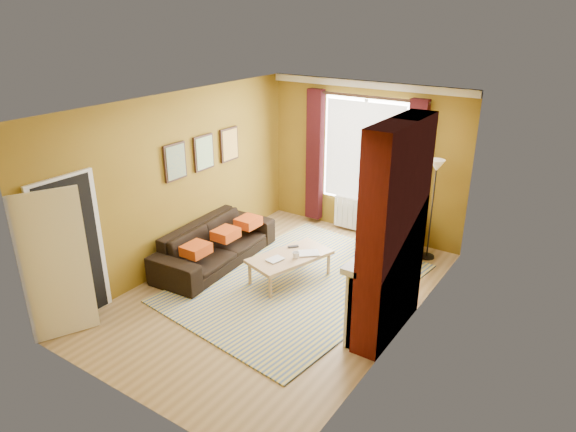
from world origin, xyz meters
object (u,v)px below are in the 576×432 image
Objects in this scene: sofa at (215,244)px; coffee_table at (290,258)px; floor_lamp at (435,182)px; wicker_stool at (370,241)px; armchair at (389,236)px.

coffee_table is (1.35, 0.20, 0.05)m from sofa.
wicker_stool is at bearing -155.58° from floor_lamp.
armchair is 0.73× the size of coffee_table.
sofa is at bearing -138.63° from wicker_stool.
floor_lamp reaches higher than armchair.
armchair is at bearing -156.69° from floor_lamp.
floor_lamp reaches higher than wicker_stool.
sofa reaches higher than wicker_stool.
armchair is at bearing 78.72° from coffee_table.
coffee_table is 3.19× the size of wicker_stool.
armchair is 0.60× the size of floor_lamp.
armchair is 1.93m from coffee_table.
sofa is 2.25× the size of armchair.
wicker_stool is at bearing -52.33° from sofa.
wicker_stool reaches higher than coffee_table.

